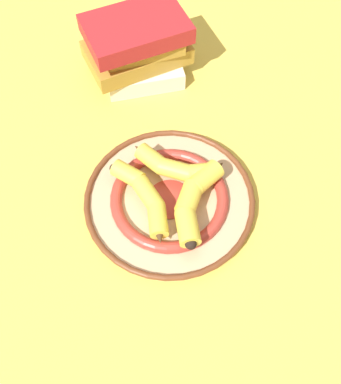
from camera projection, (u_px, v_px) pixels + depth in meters
ground_plane at (188, 211)px, 0.82m from camera, size 2.80×2.80×0.00m
decorative_bowl at (170, 198)px, 0.81m from camera, size 0.31×0.31×0.03m
banana_a at (174, 166)px, 0.81m from camera, size 0.06×0.17×0.03m
banana_b at (195, 199)px, 0.77m from camera, size 0.19×0.07×0.04m
banana_c at (145, 197)px, 0.78m from camera, size 0.12×0.16×0.03m
book_stack at (139, 47)px, 0.93m from camera, size 0.24×0.23×0.14m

